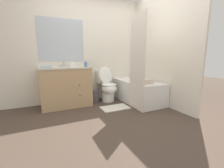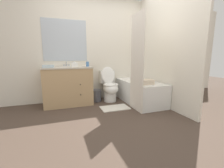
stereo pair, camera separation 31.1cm
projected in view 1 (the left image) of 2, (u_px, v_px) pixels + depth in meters
The scene contains 14 objects.
ground_plane at pixel (122, 121), 2.54m from camera, with size 14.00×14.00×0.00m, color #47382D.
wall_back at pixel (92, 49), 3.68m from camera, with size 8.00×0.06×2.50m.
wall_right at pixel (154, 49), 3.52m from camera, with size 0.05×2.51×2.50m.
vanity_cabinet at pixel (66, 86), 3.26m from camera, with size 1.05×0.60×0.85m.
sink_faucet at pixel (63, 65), 3.36m from camera, with size 0.14×0.12×0.12m.
toilet at pixel (107, 87), 3.63m from camera, with size 0.37×0.62×0.83m.
bathtub at pixel (137, 91), 3.61m from camera, with size 0.67×1.36×0.51m.
shower_curtain at pixel (137, 63), 2.94m from camera, with size 0.01×0.50×1.88m.
wastebasket at pixel (94, 96), 3.61m from camera, with size 0.24×0.24×0.28m.
tissue_box at pixel (72, 65), 3.26m from camera, with size 0.13×0.13×0.11m.
soap_dispenser at pixel (86, 64), 3.31m from camera, with size 0.07×0.07×0.14m.
hand_towel_folded at pixel (46, 67), 2.91m from camera, with size 0.22×0.16×0.05m.
bath_towel_folded at pixel (144, 81), 3.19m from camera, with size 0.31×0.22×0.10m.
bath_mat at pixel (115, 108), 3.17m from camera, with size 0.58×0.36×0.02m.
Camera 1 is at (-1.17, -2.09, 1.07)m, focal length 24.00 mm.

